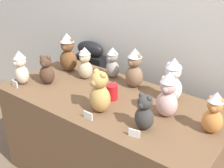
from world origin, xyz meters
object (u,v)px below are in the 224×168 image
at_px(teddy_bear_cocoa, 47,71).
at_px(instrument_case, 91,85).
at_px(teddy_bear_blush, 168,95).
at_px(display_table, 112,142).
at_px(teddy_bear_honey, 100,93).
at_px(teddy_bear_chestnut, 68,53).
at_px(teddy_bear_sand, 85,63).
at_px(teddy_bear_mocha, 134,68).
at_px(teddy_bear_cream, 21,68).
at_px(party_cup_red, 112,92).
at_px(teddy_bear_snow, 172,80).
at_px(teddy_bear_charcoal, 144,113).
at_px(teddy_bear_ginger, 214,113).
at_px(teddy_bear_ash, 113,63).

bearing_deg(teddy_bear_cocoa, instrument_case, 76.40).
bearing_deg(teddy_bear_blush, display_table, -177.69).
relative_size(teddy_bear_honey, teddy_bear_chestnut, 0.90).
bearing_deg(teddy_bear_sand, teddy_bear_mocha, 10.28).
bearing_deg(teddy_bear_cream, party_cup_red, 27.48).
bearing_deg(teddy_bear_cocoa, teddy_bear_snow, -0.74).
distance_m(teddy_bear_charcoal, party_cup_red, 0.41).
height_order(teddy_bear_charcoal, teddy_bear_blush, teddy_bear_blush).
relative_size(instrument_case, teddy_bear_honey, 3.11).
xyz_separation_m(teddy_bear_snow, teddy_bear_ginger, (0.36, -0.20, -0.02)).
relative_size(display_table, teddy_bear_ginger, 6.03).
bearing_deg(display_table, teddy_bear_ash, 126.00).
relative_size(teddy_bear_charcoal, teddy_bear_ash, 0.93).
xyz_separation_m(teddy_bear_ginger, teddy_bear_mocha, (-0.69, 0.22, 0.02)).
distance_m(teddy_bear_ginger, teddy_bear_ash, 0.95).
relative_size(teddy_bear_snow, teddy_bear_honey, 1.08).
xyz_separation_m(teddy_bear_charcoal, teddy_bear_cream, (-1.07, -0.05, 0.02)).
relative_size(teddy_bear_cocoa, party_cup_red, 2.14).
height_order(teddy_bear_snow, teddy_bear_blush, teddy_bear_snow).
bearing_deg(teddy_bear_mocha, display_table, -86.33).
bearing_deg(teddy_bear_snow, teddy_bear_ginger, -26.05).
bearing_deg(teddy_bear_snow, teddy_bear_blush, -69.12).
relative_size(display_table, teddy_bear_cocoa, 6.94).
distance_m(teddy_bear_charcoal, teddy_bear_cream, 1.07).
xyz_separation_m(teddy_bear_snow, teddy_bear_chestnut, (-0.93, -0.07, 0.00)).
relative_size(teddy_bear_ginger, party_cup_red, 2.46).
xyz_separation_m(teddy_bear_blush, teddy_bear_chestnut, (-0.99, 0.13, 0.01)).
relative_size(teddy_bear_snow, teddy_bear_cocoa, 1.36).
relative_size(teddy_bear_sand, teddy_bear_cream, 0.98).
distance_m(teddy_bear_cream, teddy_bear_ash, 0.71).
distance_m(teddy_bear_cocoa, teddy_bear_blush, 0.97).
distance_m(instrument_case, party_cup_red, 0.90).
distance_m(teddy_bear_ginger, teddy_bear_blush, 0.30).
bearing_deg(teddy_bear_chestnut, display_table, -31.39).
bearing_deg(teddy_bear_honey, teddy_bear_sand, 153.23).
relative_size(display_table, instrument_case, 1.77).
xyz_separation_m(teddy_bear_ginger, teddy_bear_ash, (-0.92, 0.25, -0.01)).
relative_size(teddy_bear_cream, party_cup_red, 2.46).
height_order(instrument_case, party_cup_red, instrument_case).
height_order(teddy_bear_honey, teddy_bear_chestnut, teddy_bear_chestnut).
relative_size(teddy_bear_chestnut, teddy_bear_cream, 1.22).
height_order(instrument_case, teddy_bear_blush, teddy_bear_blush).
bearing_deg(teddy_bear_snow, teddy_bear_chestnut, -173.36).
bearing_deg(teddy_bear_cocoa, teddy_bear_ash, 28.07).
distance_m(teddy_bear_charcoal, teddy_bear_mocha, 0.55).
bearing_deg(teddy_bear_cocoa, teddy_bear_charcoal, -25.84).
bearing_deg(teddy_bear_honey, teddy_bear_cream, -165.02).
relative_size(teddy_bear_cream, teddy_bear_ash, 1.06).
xyz_separation_m(teddy_bear_mocha, teddy_bear_honey, (0.01, -0.43, -0.01)).
bearing_deg(teddy_bear_ash, teddy_bear_chestnut, -149.99).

